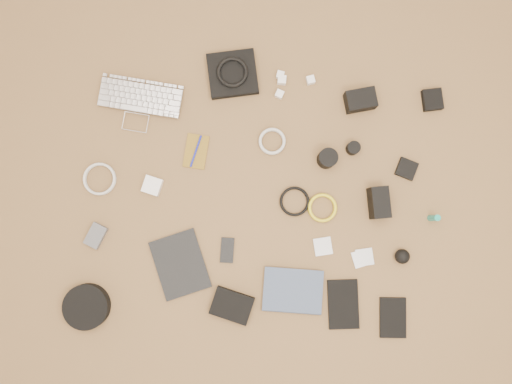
# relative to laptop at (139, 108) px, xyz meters

# --- Properties ---
(room_shell) EXTENTS (4.04, 4.04, 2.58)m
(room_shell) POSITION_rel_laptop_xyz_m (0.50, -0.34, 1.24)
(room_shell) COLOR brown
(room_shell) RESTS_ON ground
(laptop) EXTENTS (0.35, 0.26, 0.03)m
(laptop) POSITION_rel_laptop_xyz_m (0.00, 0.00, 0.00)
(laptop) COLOR silver
(laptop) RESTS_ON ground
(headphone_pouch) EXTENTS (0.22, 0.21, 0.03)m
(headphone_pouch) POSITION_rel_laptop_xyz_m (0.36, 0.16, 0.00)
(headphone_pouch) COLOR black
(headphone_pouch) RESTS_ON ground
(headphones) EXTENTS (0.15, 0.15, 0.02)m
(headphones) POSITION_rel_laptop_xyz_m (0.36, 0.16, 0.03)
(headphones) COLOR black
(headphones) RESTS_ON headphone_pouch
(charger_a) EXTENTS (0.03, 0.03, 0.03)m
(charger_a) POSITION_rel_laptop_xyz_m (0.56, 0.15, 0.00)
(charger_a) COLOR white
(charger_a) RESTS_ON ground
(charger_b) EXTENTS (0.03, 0.03, 0.03)m
(charger_b) POSITION_rel_laptop_xyz_m (0.56, 0.17, 0.00)
(charger_b) COLOR white
(charger_b) RESTS_ON ground
(charger_c) EXTENTS (0.04, 0.04, 0.03)m
(charger_c) POSITION_rel_laptop_xyz_m (0.68, 0.16, 0.00)
(charger_c) COLOR white
(charger_c) RESTS_ON ground
(charger_d) EXTENTS (0.04, 0.04, 0.03)m
(charger_d) POSITION_rel_laptop_xyz_m (0.56, 0.10, 0.00)
(charger_d) COLOR white
(charger_d) RESTS_ON ground
(dslr_camera) EXTENTS (0.13, 0.11, 0.07)m
(dslr_camera) POSITION_rel_laptop_xyz_m (0.88, 0.09, 0.02)
(dslr_camera) COLOR black
(dslr_camera) RESTS_ON ground
(lens_pouch) EXTENTS (0.09, 0.10, 0.03)m
(lens_pouch) POSITION_rel_laptop_xyz_m (1.17, 0.12, 0.00)
(lens_pouch) COLOR black
(lens_pouch) RESTS_ON ground
(notebook_olive) EXTENTS (0.10, 0.14, 0.01)m
(notebook_olive) POSITION_rel_laptop_xyz_m (0.24, -0.16, -0.01)
(notebook_olive) COLOR brown
(notebook_olive) RESTS_ON ground
(pen_blue) EXTENTS (0.04, 0.13, 0.01)m
(pen_blue) POSITION_rel_laptop_xyz_m (0.24, -0.16, -0.00)
(pen_blue) COLOR #13199E
(pen_blue) RESTS_ON notebook_olive
(cable_white_a) EXTENTS (0.14, 0.14, 0.01)m
(cable_white_a) POSITION_rel_laptop_xyz_m (0.54, -0.10, -0.01)
(cable_white_a) COLOR silver
(cable_white_a) RESTS_ON ground
(lens_a) EXTENTS (0.10, 0.10, 0.08)m
(lens_a) POSITION_rel_laptop_xyz_m (0.76, -0.15, 0.03)
(lens_a) COLOR black
(lens_a) RESTS_ON ground
(lens_b) EXTENTS (0.05, 0.05, 0.05)m
(lens_b) POSITION_rel_laptop_xyz_m (0.86, -0.10, 0.01)
(lens_b) COLOR black
(lens_b) RESTS_ON ground
(card_reader) EXTENTS (0.09, 0.09, 0.02)m
(card_reader) POSITION_rel_laptop_xyz_m (1.08, -0.17, -0.00)
(card_reader) COLOR black
(card_reader) RESTS_ON ground
(power_brick) EXTENTS (0.08, 0.08, 0.03)m
(power_brick) POSITION_rel_laptop_xyz_m (0.08, -0.31, 0.00)
(power_brick) COLOR white
(power_brick) RESTS_ON ground
(cable_white_b) EXTENTS (0.17, 0.17, 0.01)m
(cable_white_b) POSITION_rel_laptop_xyz_m (-0.13, -0.29, -0.01)
(cable_white_b) COLOR silver
(cable_white_b) RESTS_ON ground
(cable_black) EXTENTS (0.15, 0.15, 0.01)m
(cable_black) POSITION_rel_laptop_xyz_m (0.65, -0.33, -0.01)
(cable_black) COLOR black
(cable_black) RESTS_ON ground
(cable_yellow) EXTENTS (0.15, 0.15, 0.01)m
(cable_yellow) POSITION_rel_laptop_xyz_m (0.76, -0.35, -0.01)
(cable_yellow) COLOR yellow
(cable_yellow) RESTS_ON ground
(flash) EXTENTS (0.09, 0.13, 0.09)m
(flash) POSITION_rel_laptop_xyz_m (0.97, -0.31, 0.03)
(flash) COLOR black
(flash) RESTS_ON ground
(lens_cleaner) EXTENTS (0.02, 0.02, 0.08)m
(lens_cleaner) POSITION_rel_laptop_xyz_m (1.19, -0.36, 0.03)
(lens_cleaner) COLOR teal
(lens_cleaner) RESTS_ON ground
(battery_charger) EXTENTS (0.09, 0.11, 0.03)m
(battery_charger) POSITION_rel_laptop_xyz_m (-0.12, -0.52, -0.00)
(battery_charger) COLOR #525257
(battery_charger) RESTS_ON ground
(tablet) EXTENTS (0.26, 0.29, 0.01)m
(tablet) POSITION_rel_laptop_xyz_m (0.21, -0.61, -0.01)
(tablet) COLOR black
(tablet) RESTS_ON ground
(phone) EXTENTS (0.05, 0.10, 0.01)m
(phone) POSITION_rel_laptop_xyz_m (0.39, -0.54, -0.01)
(phone) COLOR black
(phone) RESTS_ON ground
(filter_case_left) EXTENTS (0.08, 0.08, 0.01)m
(filter_case_left) POSITION_rel_laptop_xyz_m (0.77, -0.50, -0.01)
(filter_case_left) COLOR silver
(filter_case_left) RESTS_ON ground
(filter_case_mid) EXTENTS (0.08, 0.08, 0.01)m
(filter_case_mid) POSITION_rel_laptop_xyz_m (0.92, -0.53, -0.01)
(filter_case_mid) COLOR silver
(filter_case_mid) RESTS_ON ground
(filter_case_right) EXTENTS (0.08, 0.08, 0.01)m
(filter_case_right) POSITION_rel_laptop_xyz_m (0.94, -0.53, -0.01)
(filter_case_right) COLOR silver
(filter_case_right) RESTS_ON ground
(air_blower) EXTENTS (0.07, 0.07, 0.06)m
(air_blower) POSITION_rel_laptop_xyz_m (1.08, -0.51, 0.02)
(air_blower) COLOR black
(air_blower) RESTS_ON ground
(headphone_case) EXTENTS (0.20, 0.20, 0.05)m
(headphone_case) POSITION_rel_laptop_xyz_m (-0.13, -0.79, 0.01)
(headphone_case) COLOR black
(headphone_case) RESTS_ON ground
(drive_case) EXTENTS (0.18, 0.14, 0.04)m
(drive_case) POSITION_rel_laptop_xyz_m (0.43, -0.75, 0.01)
(drive_case) COLOR black
(drive_case) RESTS_ON ground
(paperback) EXTENTS (0.23, 0.17, 0.02)m
(paperback) POSITION_rel_laptop_xyz_m (0.66, -0.76, -0.00)
(paperback) COLOR #3E4D69
(paperback) RESTS_ON ground
(notebook_black_a) EXTENTS (0.14, 0.20, 0.01)m
(notebook_black_a) POSITION_rel_laptop_xyz_m (0.86, -0.72, -0.01)
(notebook_black_a) COLOR black
(notebook_black_a) RESTS_ON ground
(notebook_black_b) EXTENTS (0.11, 0.16, 0.01)m
(notebook_black_b) POSITION_rel_laptop_xyz_m (1.06, -0.75, -0.01)
(notebook_black_b) COLOR black
(notebook_black_b) RESTS_ON ground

